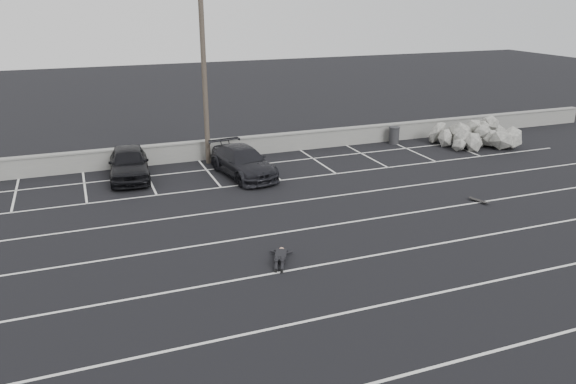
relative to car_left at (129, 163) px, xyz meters
name	(u,v)px	position (x,y,z in m)	size (l,w,h in m)	color
ground	(345,261)	(5.84, -12.00, -0.79)	(120.00, 120.00, 0.00)	black
seawall	(233,147)	(5.84, 2.00, -0.24)	(50.00, 0.45, 1.06)	gray
stall_lines	(295,216)	(5.75, -7.59, -0.79)	(36.00, 20.05, 0.01)	silver
car_left	(129,163)	(0.00, 0.00, 0.00)	(1.86, 4.63, 1.58)	black
car_right	(243,162)	(5.35, -1.59, -0.07)	(2.01, 4.93, 1.43)	black
utility_pole	(204,69)	(4.23, 1.20, 4.21)	(1.32, 0.26, 9.88)	#4C4238
trash_bin	(394,135)	(15.74, 1.25, -0.27)	(0.76, 0.76, 1.03)	#2A2A2D
riprap_pile	(477,138)	(19.98, -1.10, -0.28)	(5.65, 4.10, 1.28)	#A09E95
person	(281,253)	(3.86, -11.04, -0.58)	(1.59, 2.22, 0.41)	black
skateboard	(479,201)	(13.86, -8.98, -0.72)	(0.43, 0.81, 0.09)	black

